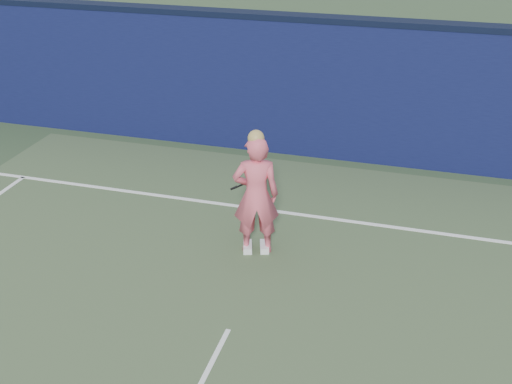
% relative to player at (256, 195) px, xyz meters
% --- Properties ---
extents(backstop_wall, '(24.00, 0.40, 2.50)m').
position_rel_player_xyz_m(backstop_wall, '(0.18, 3.69, 0.37)').
color(backstop_wall, '#0C1038').
rests_on(backstop_wall, ground).
extents(wall_cap, '(24.00, 0.42, 0.10)m').
position_rel_player_xyz_m(wall_cap, '(0.18, 3.69, 1.67)').
color(wall_cap, black).
rests_on(wall_cap, backstop_wall).
extents(player, '(0.73, 0.59, 1.83)m').
position_rel_player_xyz_m(player, '(0.00, 0.00, 0.00)').
color(player, '#E3586B').
rests_on(player, ground).
extents(racket, '(0.44, 0.32, 0.27)m').
position_rel_player_xyz_m(racket, '(-0.16, 0.45, -0.01)').
color(racket, black).
rests_on(racket, ground).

